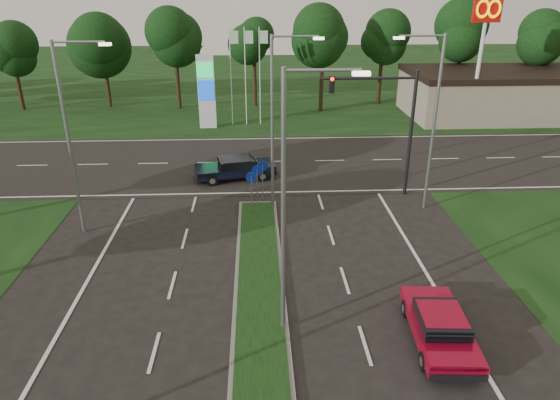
{
  "coord_description": "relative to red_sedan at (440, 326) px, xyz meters",
  "views": [
    {
      "loc": [
        -0.01,
        -8.23,
        11.11
      ],
      "look_at": [
        1.01,
        12.33,
        2.2
      ],
      "focal_mm": 32.0,
      "sensor_mm": 36.0,
      "label": 1
    }
  ],
  "objects": [
    {
      "name": "gas_pylon",
      "position": [
        -9.79,
        27.95,
        2.56
      ],
      "size": [
        5.8,
        1.26,
        8.0
      ],
      "color": "silver",
      "rests_on": "ground"
    },
    {
      "name": "cross_road",
      "position": [
        -6.0,
        18.9,
        -0.64
      ],
      "size": [
        160.0,
        12.0,
        0.02
      ],
      "primitive_type": "cube",
      "color": "black",
      "rests_on": "ground"
    },
    {
      "name": "traffic_signal",
      "position": [
        1.19,
        12.9,
        4.01
      ],
      "size": [
        5.1,
        0.42,
        7.0
      ],
      "color": "black",
      "rests_on": "ground"
    },
    {
      "name": "treeline_far",
      "position": [
        -5.9,
        34.84,
        6.19
      ],
      "size": [
        6.0,
        6.0,
        9.9
      ],
      "color": "black",
      "rests_on": "ground"
    },
    {
      "name": "median_signs",
      "position": [
        -6.0,
        11.3,
        1.07
      ],
      "size": [
        1.16,
        1.76,
        2.38
      ],
      "color": "gray",
      "rests_on": "ground"
    },
    {
      "name": "median_kerb",
      "position": [
        -6.0,
        -1.1,
        -0.58
      ],
      "size": [
        2.0,
        26.0,
        0.12
      ],
      "primitive_type": "cube",
      "color": "slate",
      "rests_on": "ground"
    },
    {
      "name": "mcdonalds_sign",
      "position": [
        12.0,
        26.88,
        7.35
      ],
      "size": [
        2.2,
        0.47,
        10.4
      ],
      "color": "silver",
      "rests_on": "ground"
    },
    {
      "name": "navy_sedan",
      "position": [
        -7.33,
        15.82,
        0.07
      ],
      "size": [
        5.1,
        2.87,
        1.32
      ],
      "rotation": [
        0.0,
        0.0,
        1.77
      ],
      "color": "black",
      "rests_on": "ground"
    },
    {
      "name": "streetlight_median_far",
      "position": [
        -5.0,
        10.9,
        4.44
      ],
      "size": [
        2.53,
        0.22,
        9.0
      ],
      "color": "gray",
      "rests_on": "ground"
    },
    {
      "name": "red_sedan",
      "position": [
        0.0,
        0.0,
        0.0
      ],
      "size": [
        2.08,
        4.44,
        1.19
      ],
      "rotation": [
        0.0,
        0.0,
        -0.07
      ],
      "color": "maroon",
      "rests_on": "ground"
    },
    {
      "name": "commercial_building",
      "position": [
        16.0,
        30.9,
        1.36
      ],
      "size": [
        16.0,
        9.0,
        4.0
      ],
      "primitive_type": "cube",
      "color": "gray",
      "rests_on": "ground"
    },
    {
      "name": "streetlight_left_far",
      "position": [
        -14.3,
        8.9,
        4.44
      ],
      "size": [
        2.53,
        0.22,
        9.0
      ],
      "color": "gray",
      "rests_on": "ground"
    },
    {
      "name": "streetlight_right_far",
      "position": [
        2.8,
        10.9,
        4.44
      ],
      "size": [
        2.53,
        0.22,
        9.0
      ],
      "rotation": [
        0.0,
        0.0,
        3.14
      ],
      "color": "gray",
      "rests_on": "ground"
    },
    {
      "name": "verge_far",
      "position": [
        -6.0,
        49.9,
        -0.64
      ],
      "size": [
        160.0,
        50.0,
        0.02
      ],
      "primitive_type": "cube",
      "color": "black",
      "rests_on": "ground"
    },
    {
      "name": "streetlight_median_near",
      "position": [
        -5.0,
        0.9,
        4.44
      ],
      "size": [
        2.53,
        0.22,
        9.0
      ],
      "color": "gray",
      "rests_on": "ground"
    }
  ]
}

